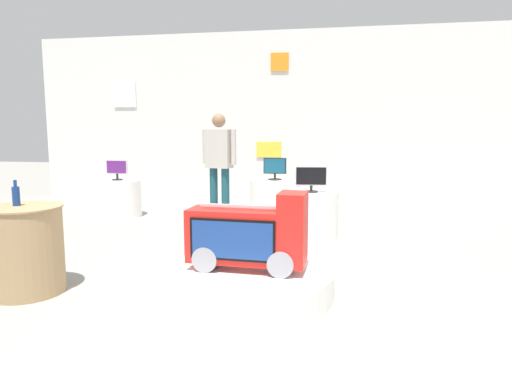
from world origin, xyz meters
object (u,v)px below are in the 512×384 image
at_px(display_pedestal_right_rear, 275,198).
at_px(display_pedestal_center_rear, 311,215).
at_px(display_pedestal_left_rear, 118,198).
at_px(bottle_on_side_table, 16,195).
at_px(tv_on_center_rear, 311,178).
at_px(main_display_pedestal, 247,282).
at_px(shopper_browsing_near_truck, 219,161).
at_px(novelty_firetruck_tv, 249,238).
at_px(tv_on_right_rear, 275,168).
at_px(side_table_round, 26,249).
at_px(tv_on_left_rear, 117,169).

bearing_deg(display_pedestal_right_rear, display_pedestal_center_rear, -64.06).
distance_m(display_pedestal_left_rear, bottle_on_side_table, 3.66).
height_order(tv_on_center_rear, bottle_on_side_table, bottle_on_side_table).
bearing_deg(display_pedestal_center_rear, display_pedestal_left_rear, 164.45).
distance_m(main_display_pedestal, display_pedestal_center_rear, 2.34).
distance_m(main_display_pedestal, tv_on_center_rear, 2.43).
height_order(bottle_on_side_table, shopper_browsing_near_truck, shopper_browsing_near_truck).
bearing_deg(display_pedestal_right_rear, tv_on_center_rear, -64.15).
xyz_separation_m(novelty_firetruck_tv, tv_on_right_rear, (-0.29, 3.73, 0.30)).
xyz_separation_m(display_pedestal_left_rear, bottle_on_side_table, (0.86, -3.51, 0.57)).
bearing_deg(display_pedestal_left_rear, shopper_browsing_near_truck, -15.16).
height_order(novelty_firetruck_tv, display_pedestal_right_rear, novelty_firetruck_tv).
xyz_separation_m(tv_on_center_rear, side_table_round, (-2.39, -2.60, -0.42)).
relative_size(display_pedestal_center_rear, tv_on_center_rear, 1.70).
height_order(tv_on_right_rear, side_table_round, tv_on_right_rear).
relative_size(tv_on_right_rear, bottle_on_side_table, 1.68).
distance_m(tv_on_left_rear, shopper_browsing_near_truck, 2.00).
bearing_deg(tv_on_left_rear, tv_on_right_rear, 11.07).
height_order(main_display_pedestal, tv_on_right_rear, tv_on_right_rear).
distance_m(display_pedestal_left_rear, tv_on_right_rear, 2.72).
bearing_deg(display_pedestal_center_rear, tv_on_left_rear, 164.51).
xyz_separation_m(main_display_pedestal, tv_on_center_rear, (0.43, 2.28, 0.71)).
bearing_deg(main_display_pedestal, tv_on_left_rear, 132.00).
height_order(tv_on_center_rear, tv_on_right_rear, tv_on_right_rear).
bearing_deg(tv_on_left_rear, bottle_on_side_table, -76.25).
bearing_deg(tv_on_right_rear, novelty_firetruck_tv, -85.59).
distance_m(main_display_pedestal, display_pedestal_left_rear, 4.33).
xyz_separation_m(display_pedestal_left_rear, tv_on_center_rear, (3.32, -0.93, 0.51)).
xyz_separation_m(tv_on_center_rear, shopper_browsing_near_truck, (-1.40, 0.41, 0.18)).
relative_size(display_pedestal_right_rear, bottle_on_side_table, 3.71).
xyz_separation_m(tv_on_left_rear, side_table_round, (0.93, -3.52, -0.41)).
relative_size(tv_on_left_rear, display_pedestal_center_rear, 0.52).
height_order(display_pedestal_left_rear, tv_on_center_rear, tv_on_center_rear).
xyz_separation_m(tv_on_left_rear, bottle_on_side_table, (0.86, -3.50, 0.07)).
bearing_deg(tv_on_right_rear, side_table_round, -112.78).
height_order(novelty_firetruck_tv, display_pedestal_left_rear, novelty_firetruck_tv).
distance_m(tv_on_center_rear, shopper_browsing_near_truck, 1.46).
height_order(display_pedestal_left_rear, tv_on_right_rear, tv_on_right_rear).
height_order(main_display_pedestal, side_table_round, side_table_round).
bearing_deg(bottle_on_side_table, tv_on_right_rear, 66.28).
xyz_separation_m(main_display_pedestal, bottle_on_side_table, (-2.03, -0.29, 0.77)).
bearing_deg(display_pedestal_right_rear, main_display_pedestal, -85.89).
bearing_deg(shopper_browsing_near_truck, novelty_firetruck_tv, -69.98).
relative_size(display_pedestal_right_rear, shopper_browsing_near_truck, 0.50).
relative_size(novelty_firetruck_tv, shopper_browsing_near_truck, 0.62).
bearing_deg(display_pedestal_left_rear, main_display_pedestal, -48.03).
distance_m(novelty_firetruck_tv, tv_on_left_rear, 4.35).
height_order(tv_on_left_rear, display_pedestal_right_rear, tv_on_left_rear).
bearing_deg(shopper_browsing_near_truck, side_table_round, -108.38).
height_order(tv_on_left_rear, shopper_browsing_near_truck, shopper_browsing_near_truck).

